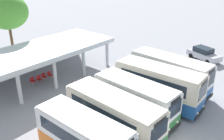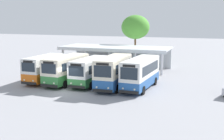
# 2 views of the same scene
# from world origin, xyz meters

# --- Properties ---
(city_bus_nearest_orange) EXTENTS (2.25, 6.61, 3.17)m
(city_bus_nearest_orange) POSITION_xyz_m (-4.78, 3.50, 1.76)
(city_bus_nearest_orange) COLOR black
(city_bus_nearest_orange) RESTS_ON ground
(city_bus_second_in_row) EXTENTS (2.56, 7.51, 3.26)m
(city_bus_second_in_row) POSITION_xyz_m (-1.83, 3.63, 1.80)
(city_bus_second_in_row) COLOR black
(city_bus_second_in_row) RESTS_ON ground
(city_bus_middle_cream) EXTENTS (2.49, 7.01, 3.10)m
(city_bus_middle_cream) POSITION_xyz_m (1.12, 3.91, 1.72)
(city_bus_middle_cream) COLOR black
(city_bus_middle_cream) RESTS_ON ground
(city_bus_fourth_amber) EXTENTS (2.58, 7.68, 3.45)m
(city_bus_fourth_amber) POSITION_xyz_m (4.08, 3.61, 1.90)
(city_bus_fourth_amber) COLOR black
(city_bus_fourth_amber) RESTS_ON ground
(city_bus_fifth_blue) EXTENTS (2.57, 7.93, 3.35)m
(city_bus_fifth_blue) POSITION_xyz_m (7.03, 4.12, 1.85)
(city_bus_fifth_blue) COLOR black
(city_bus_fifth_blue) RESTS_ON ground
(parked_car_flank) EXTENTS (3.02, 4.54, 1.62)m
(parked_car_flank) POSITION_xyz_m (16.94, 4.63, 0.83)
(parked_car_flank) COLOR black
(parked_car_flank) RESTS_ON ground
(terminal_canopy) EXTENTS (16.49, 6.37, 3.40)m
(terminal_canopy) POSITION_xyz_m (0.17, 15.97, 2.68)
(terminal_canopy) COLOR silver
(terminal_canopy) RESTS_ON ground
(waiting_chair_end_by_column) EXTENTS (0.45, 0.45, 0.86)m
(waiting_chair_end_by_column) POSITION_xyz_m (-0.98, 14.91, 0.52)
(waiting_chair_end_by_column) COLOR slate
(waiting_chair_end_by_column) RESTS_ON ground
(waiting_chair_second_from_end) EXTENTS (0.45, 0.45, 0.86)m
(waiting_chair_second_from_end) POSITION_xyz_m (-0.32, 14.79, 0.52)
(waiting_chair_second_from_end) COLOR slate
(waiting_chair_second_from_end) RESTS_ON ground
(waiting_chair_middle_seat) EXTENTS (0.45, 0.45, 0.86)m
(waiting_chair_middle_seat) POSITION_xyz_m (0.34, 14.90, 0.52)
(waiting_chair_middle_seat) COLOR slate
(waiting_chair_middle_seat) RESTS_ON ground
(waiting_chair_fourth_seat) EXTENTS (0.45, 0.45, 0.86)m
(waiting_chair_fourth_seat) POSITION_xyz_m (1.00, 14.79, 0.52)
(waiting_chair_fourth_seat) COLOR slate
(waiting_chair_fourth_seat) RESTS_ON ground
(roadside_tree_behind_canopy) EXTENTS (4.79, 4.79, 8.17)m
(roadside_tree_behind_canopy) POSITION_xyz_m (1.30, 22.33, 6.12)
(roadside_tree_behind_canopy) COLOR brown
(roadside_tree_behind_canopy) RESTS_ON ground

